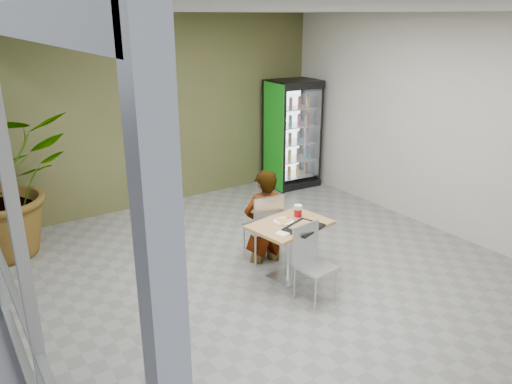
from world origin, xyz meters
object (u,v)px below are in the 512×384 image
soda_cup (298,212)px  beverage_fridge (293,134)px  seated_woman (264,226)px  chair_near (310,256)px  potted_plant (1,186)px  chair_far (265,223)px  cafeteria_tray (304,228)px  dining_table (290,239)px

soda_cup → beverage_fridge: 3.58m
seated_woman → chair_near: bearing=92.9°
seated_woman → potted_plant: bearing=-29.4°
chair_far → potted_plant: (-2.81, 2.21, 0.42)m
chair_near → chair_far: bearing=80.3°
cafeteria_tray → beverage_fridge: size_ratio=0.23×
chair_far → chair_near: (-0.08, -1.03, -0.04)m
chair_far → seated_woman: bearing=-97.6°
dining_table → cafeteria_tray: (0.03, -0.22, 0.23)m
dining_table → chair_near: chair_near is taller
cafeteria_tray → soda_cup: bearing=64.0°
cafeteria_tray → chair_far: bearing=91.7°
chair_near → potted_plant: 4.26m
dining_table → beverage_fridge: (2.30, 2.93, 0.48)m
dining_table → seated_woman: (0.03, 0.60, -0.05)m
seated_woman → soda_cup: size_ratio=8.71×
chair_far → seated_woman: size_ratio=0.61×
beverage_fridge → seated_woman: bearing=-130.4°
dining_table → potted_plant: bearing=135.5°
dining_table → soda_cup: 0.35m
chair_far → soda_cup: chair_far is taller
chair_near → soda_cup: size_ratio=4.98×
cafeteria_tray → beverage_fridge: bearing=54.3°
potted_plant → dining_table: bearing=-44.5°
dining_table → chair_far: bearing=88.8°
seated_woman → potted_plant: potted_plant is taller
dining_table → soda_cup: (0.17, 0.07, 0.30)m
seated_woman → beverage_fridge: beverage_fridge is taller
dining_table → cafeteria_tray: bearing=-81.4°
seated_woman → cafeteria_tray: seated_woman is taller
chair_far → chair_near: 1.04m
dining_table → soda_cup: soda_cup is taller
cafeteria_tray → potted_plant: size_ratio=0.24×
dining_table → cafeteria_tray: cafeteria_tray is taller
chair_far → soda_cup: 0.58m
potted_plant → seated_woman: bearing=-37.4°
seated_woman → cafeteria_tray: size_ratio=3.37×
soda_cup → beverage_fridge: (2.13, 2.87, 0.18)m
chair_far → cafeteria_tray: 0.79m
chair_far → beverage_fridge: beverage_fridge is taller
chair_near → cafeteria_tray: chair_near is taller
chair_far → seated_woman: (0.01, 0.05, -0.08)m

